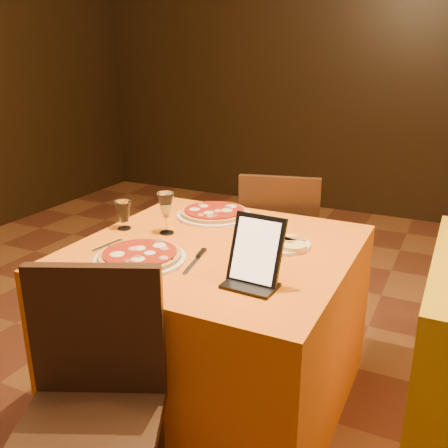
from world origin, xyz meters
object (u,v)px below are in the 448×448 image
at_px(chair_main_near, 86,435).
at_px(water_glass, 124,215).
at_px(tablet, 256,250).
at_px(pizza_far, 214,213).
at_px(wine_glass, 166,213).
at_px(main_table, 216,325).
at_px(pizza_near, 140,257).
at_px(chair_main_far, 281,246).

height_order(chair_main_near, water_glass, chair_main_near).
bearing_deg(tablet, water_glass, 164.79).
distance_m(pizza_far, wine_glass, 0.33).
bearing_deg(wine_glass, main_table, -8.87).
xyz_separation_m(main_table, pizza_far, (-0.18, 0.35, 0.39)).
xyz_separation_m(wine_glass, water_glass, (-0.20, -0.03, -0.03)).
height_order(pizza_near, tablet, tablet).
relative_size(pizza_far, tablet, 1.49).
relative_size(pizza_near, pizza_far, 0.98).
bearing_deg(pizza_near, pizza_far, 89.37).
bearing_deg(pizza_far, main_table, -62.06).
bearing_deg(water_glass, wine_glass, 9.55).
bearing_deg(water_glass, main_table, -0.79).
distance_m(water_glass, tablet, 0.79).
bearing_deg(main_table, chair_main_near, -90.00).
relative_size(pizza_far, wine_glass, 1.91).
distance_m(chair_main_near, water_glass, 1.03).
xyz_separation_m(pizza_far, tablet, (0.47, -0.59, 0.10)).
bearing_deg(pizza_far, wine_glass, -104.29).
bearing_deg(chair_main_far, pizza_near, 66.36).
bearing_deg(main_table, water_glass, 179.21).
relative_size(wine_glass, tablet, 0.78).
bearing_deg(pizza_near, tablet, 2.62).
xyz_separation_m(main_table, tablet, (0.28, -0.24, 0.49)).
bearing_deg(chair_main_far, tablet, 91.11).
bearing_deg(chair_main_near, main_table, 65.46).
distance_m(pizza_far, water_glass, 0.45).
xyz_separation_m(chair_main_near, water_glass, (-0.47, 0.84, 0.36)).
xyz_separation_m(chair_main_far, water_glass, (-0.47, -0.82, 0.36)).
height_order(main_table, chair_main_far, chair_main_far).
distance_m(main_table, chair_main_far, 0.83).
bearing_deg(pizza_near, main_table, 54.01).
height_order(chair_main_far, pizza_near, chair_main_far).
distance_m(chair_main_near, wine_glass, 0.99).
distance_m(chair_main_near, tablet, 0.78).
bearing_deg(chair_main_near, wine_glass, 82.12).
bearing_deg(main_table, tablet, -40.63).
relative_size(pizza_near, water_glass, 2.73).
xyz_separation_m(pizza_near, wine_glass, (-0.07, 0.30, 0.08)).
xyz_separation_m(main_table, chair_main_far, (0.00, 0.82, 0.08)).
bearing_deg(pizza_far, chair_main_near, -81.14).
bearing_deg(pizza_near, water_glass, 135.72).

